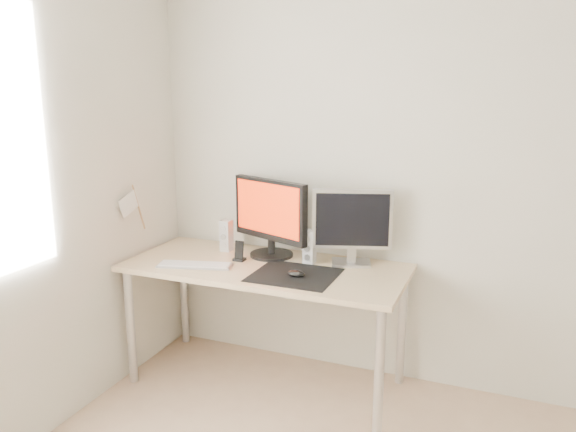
% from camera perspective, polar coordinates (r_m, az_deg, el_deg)
% --- Properties ---
extents(wall_back, '(3.50, 0.00, 3.50)m').
position_cam_1_polar(wall_back, '(3.20, 15.83, 4.02)').
color(wall_back, white).
rests_on(wall_back, ground).
extents(mousepad, '(0.45, 0.40, 0.00)m').
position_cam_1_polar(mousepad, '(3.04, 0.68, -6.01)').
color(mousepad, black).
rests_on(mousepad, desk).
extents(mouse, '(0.10, 0.06, 0.04)m').
position_cam_1_polar(mouse, '(3.00, 0.83, -5.88)').
color(mouse, black).
rests_on(mouse, mousepad).
extents(desk, '(1.60, 0.70, 0.73)m').
position_cam_1_polar(desk, '(3.24, -2.31, -6.33)').
color(desk, '#D1B587').
rests_on(desk, ground).
extents(main_monitor, '(0.53, 0.34, 0.47)m').
position_cam_1_polar(main_monitor, '(3.31, -1.82, 0.11)').
color(main_monitor, black).
rests_on(main_monitor, desk).
extents(second_monitor, '(0.44, 0.22, 0.43)m').
position_cam_1_polar(second_monitor, '(3.18, 6.53, -0.74)').
color(second_monitor, silver).
rests_on(second_monitor, desk).
extents(speaker_left, '(0.06, 0.08, 0.19)m').
position_cam_1_polar(speaker_left, '(3.48, -6.28, -1.98)').
color(speaker_left, silver).
rests_on(speaker_left, desk).
extents(speaker_right, '(0.06, 0.08, 0.19)m').
position_cam_1_polar(speaker_right, '(3.22, 2.19, -3.14)').
color(speaker_right, white).
rests_on(speaker_right, desk).
extents(keyboard, '(0.44, 0.22, 0.02)m').
position_cam_1_polar(keyboard, '(3.23, -9.44, -4.93)').
color(keyboard, '#ADADAF').
rests_on(keyboard, desk).
extents(phone_dock, '(0.07, 0.06, 0.12)m').
position_cam_1_polar(phone_dock, '(3.29, -4.97, -3.93)').
color(phone_dock, black).
rests_on(phone_dock, desk).
extents(pennant, '(0.01, 0.23, 0.29)m').
position_cam_1_polar(pennant, '(3.41, -15.57, 1.11)').
color(pennant, '#A57F54').
rests_on(pennant, wall_left).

